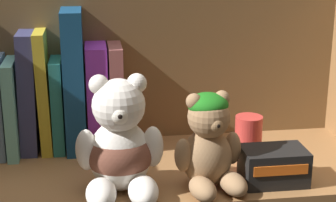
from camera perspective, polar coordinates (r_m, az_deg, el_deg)
name	(u,v)px	position (r cm, az deg, el deg)	size (l,w,h in cm)	color
shelf_board	(154,172)	(91.73, -1.45, -7.34)	(70.67, 27.43, 2.00)	olive
shelf_back_panel	(144,61)	(100.28, -2.48, 4.12)	(73.07, 1.20, 32.82)	brown
book_3	(15,104)	(99.76, -15.51, -0.28)	(1.82, 14.94, 16.40)	#6BB6AD
book_4	(29,91)	(98.81, -14.11, 1.03)	(2.82, 10.70, 20.90)	navy
book_5	(45,90)	(98.53, -12.59, 1.14)	(1.87, 11.11, 21.04)	#B19B26
book_6	(58,102)	(99.05, -11.23, -0.14)	(1.95, 10.99, 16.24)	#226B63
book_7	(74,79)	(97.77, -9.61, 2.27)	(3.46, 13.03, 24.60)	navy
book_8	(97,95)	(98.54, -7.30, 0.66)	(3.59, 11.88, 18.52)	purple
book_9	(116,94)	(98.63, -5.42, 0.72)	(2.28, 12.58, 18.46)	#955151
teddy_bear_larger	(120,147)	(80.85, -4.99, -4.74)	(12.82, 13.32, 17.72)	white
teddy_bear_smaller	(209,143)	(82.14, 4.24, -4.37)	(10.98, 11.39, 14.67)	#93704C
pillar_candle	(248,136)	(95.33, 8.27, -3.60)	(4.64, 4.64, 7.05)	#C63833
small_product_box	(274,166)	(86.38, 10.82, -6.57)	(9.71, 6.64, 5.45)	black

